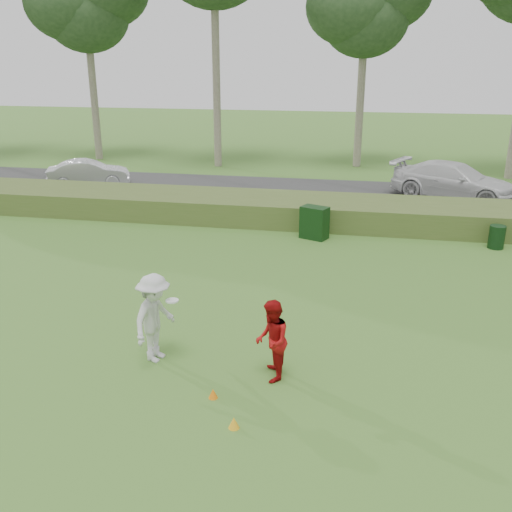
% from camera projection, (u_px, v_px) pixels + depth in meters
% --- Properties ---
extents(ground, '(120.00, 120.00, 0.00)m').
position_uv_depth(ground, '(217.00, 385.00, 11.17)').
color(ground, '#386A23').
rests_on(ground, ground).
extents(reed_strip, '(80.00, 3.00, 0.90)m').
position_uv_depth(reed_strip, '(296.00, 210.00, 22.14)').
color(reed_strip, '#415923').
rests_on(reed_strip, ground).
extents(park_road, '(80.00, 6.00, 0.06)m').
position_uv_depth(park_road, '(309.00, 192.00, 26.91)').
color(park_road, '#2D2D2D').
rests_on(park_road, ground).
extents(tree_2, '(6.50, 6.50, 12.00)m').
position_uv_depth(tree_2, '(86.00, 4.00, 32.98)').
color(tree_2, gray).
rests_on(tree_2, ground).
extents(tree_4, '(6.24, 6.24, 11.50)m').
position_uv_depth(tree_4, '(366.00, 7.00, 30.66)').
color(tree_4, gray).
rests_on(tree_4, ground).
extents(player_white, '(1.03, 1.37, 1.92)m').
position_uv_depth(player_white, '(155.00, 318.00, 11.81)').
color(player_white, silver).
rests_on(player_white, ground).
extents(player_red, '(0.77, 0.91, 1.66)m').
position_uv_depth(player_red, '(272.00, 341.00, 11.14)').
color(player_red, '#9F0D0E').
rests_on(player_red, ground).
extents(cone_orange, '(0.18, 0.18, 0.19)m').
position_uv_depth(cone_orange, '(213.00, 393.00, 10.70)').
color(cone_orange, orange).
rests_on(cone_orange, ground).
extents(cone_yellow, '(0.19, 0.19, 0.21)m').
position_uv_depth(cone_yellow, '(234.00, 423.00, 9.83)').
color(cone_yellow, '#FAAC1A').
rests_on(cone_yellow, ground).
extents(utility_cabinet, '(1.06, 0.88, 1.14)m').
position_uv_depth(utility_cabinet, '(314.00, 223.00, 20.00)').
color(utility_cabinet, black).
rests_on(utility_cabinet, ground).
extents(trash_bin, '(0.66, 0.66, 0.78)m').
position_uv_depth(trash_bin, '(497.00, 237.00, 19.02)').
color(trash_bin, black).
rests_on(trash_bin, ground).
extents(car_mid, '(4.11, 2.79, 1.28)m').
position_uv_depth(car_mid, '(89.00, 173.00, 27.86)').
color(car_mid, silver).
rests_on(car_mid, park_road).
extents(car_right, '(5.90, 4.30, 1.59)m').
position_uv_depth(car_right, '(454.00, 181.00, 25.39)').
color(car_right, silver).
rests_on(car_right, park_road).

